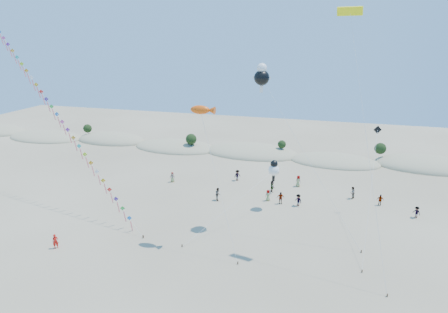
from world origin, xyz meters
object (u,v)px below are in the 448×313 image
parafoil_kite (351,17)px  flyer_foreground (55,241)px  fish_kite (203,110)px  kite_train (58,116)px

parafoil_kite → flyer_foreground: size_ratio=14.82×
fish_kite → parafoil_kite: size_ratio=0.62×
kite_train → parafoil_kite: (36.04, -2.49, 11.85)m
parafoil_kite → fish_kite: bearing=-169.7°
fish_kite → parafoil_kite: (13.82, 2.50, 9.06)m
kite_train → fish_kite: (22.22, -4.99, 2.79)m
kite_train → parafoil_kite: parafoil_kite is taller
fish_kite → flyer_foreground: (-15.03, -6.60, -14.05)m
kite_train → fish_kite: kite_train is taller
parafoil_kite → flyer_foreground: parafoil_kite is taller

